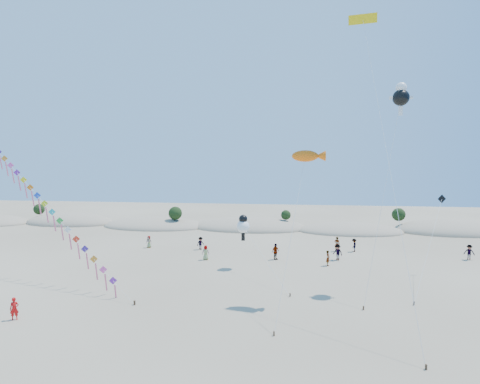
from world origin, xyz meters
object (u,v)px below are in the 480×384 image
(fish_kite, at_px, (309,156))
(flyer_foreground, at_px, (14,309))
(parafoil_kite, at_px, (364,24))
(kite_train, at_px, (11,167))

(fish_kite, bearing_deg, flyer_foreground, -161.28)
(parafoil_kite, bearing_deg, flyer_foreground, -159.63)
(fish_kite, height_order, flyer_foreground, fish_kite)
(kite_train, bearing_deg, fish_kite, -10.67)
(fish_kite, distance_m, flyer_foreground, 24.38)
(kite_train, xyz_separation_m, flyer_foreground, (9.31, -12.67, -9.74))
(parafoil_kite, bearing_deg, fish_kite, -152.27)
(kite_train, height_order, flyer_foreground, kite_train)
(parafoil_kite, height_order, flyer_foreground, parafoil_kite)
(flyer_foreground, bearing_deg, fish_kite, -5.55)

